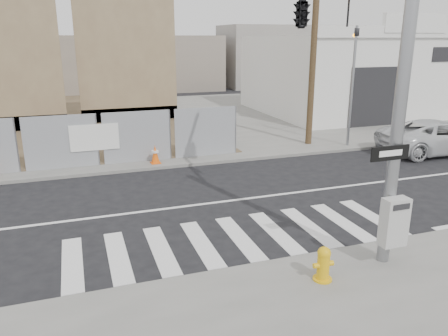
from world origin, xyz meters
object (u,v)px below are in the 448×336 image
object	(u,v)px
signal_pole	(329,40)
suv	(438,137)
fire_hydrant	(323,264)
traffic_cone_d	(155,154)
auto_shop	(354,74)

from	to	relation	value
signal_pole	suv	bearing A→B (deg)	28.00
signal_pole	suv	size ratio (longest dim) A/B	1.35
fire_hydrant	traffic_cone_d	distance (m)	9.76
auto_shop	traffic_cone_d	world-z (taller)	auto_shop
fire_hydrant	traffic_cone_d	world-z (taller)	fire_hydrant
fire_hydrant	traffic_cone_d	size ratio (longest dim) A/B	1.01
signal_pole	suv	distance (m)	10.62
auto_shop	fire_hydrant	distance (m)	22.46
signal_pole	fire_hydrant	world-z (taller)	signal_pole
fire_hydrant	suv	xyz separation A→B (m)	(10.36, 7.65, 0.24)
fire_hydrant	auto_shop	bearing A→B (deg)	62.19
fire_hydrant	signal_pole	bearing A→B (deg)	69.27
signal_pole	auto_shop	world-z (taller)	signal_pole
signal_pole	traffic_cone_d	xyz separation A→B (m)	(-3.30, 6.58, -4.31)
auto_shop	traffic_cone_d	bearing A→B (deg)	-150.34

